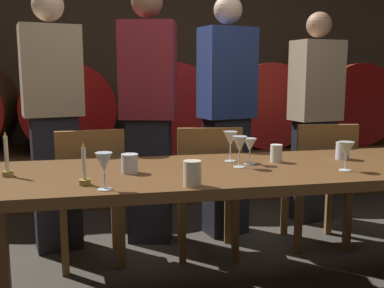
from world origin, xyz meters
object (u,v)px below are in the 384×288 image
Objects in this scene: wine_glass_center at (240,145)px; cup_center_right at (276,153)px; candle_left at (7,164)px; wine_glass_far_right at (346,150)px; guest_center_right at (227,115)px; wine_barrel_left at (71,107)px; wine_glass_right at (250,146)px; chair_center at (208,186)px; wine_glass_left at (230,139)px; cup_far_right at (343,151)px; cup_center_left at (192,173)px; cup_far_left at (130,163)px; chair_left at (91,191)px; wine_glass_far_left at (104,163)px; guest_center_left at (149,114)px; guest_far_right at (315,117)px; candle_right at (84,174)px; chair_right at (320,179)px; dining_table at (233,181)px; wine_barrel_center at (168,105)px; wine_barrel_right at (257,104)px; wine_barrel_far_right at (341,103)px; guest_far_left at (54,120)px.

wine_glass_center reaches higher than cup_center_right.
candle_left is 1.47× the size of wine_glass_far_right.
guest_center_right is 1.05m from wine_glass_center.
candle_left reaches higher than wine_glass_far_right.
wine_glass_right is (1.04, -2.16, -0.06)m from wine_barrel_left.
wine_glass_left is (0.02, -0.44, 0.37)m from chair_center.
wine_glass_far_right reaches higher than cup_far_right.
wine_glass_far_right is at bearing 10.22° from cup_center_left.
wine_glass_right is 0.64m from cup_far_left.
wine_glass_far_left is at bearing 90.16° from chair_left.
guest_center_left is at bearing 138.01° from cup_far_right.
cup_center_right is at bearing 44.43° from guest_far_right.
chair_center is at bearing 47.63° from candle_right.
cup_far_right is (-0.15, -0.52, 0.29)m from chair_right.
wine_glass_far_left reaches higher than cup_far_right.
wine_barrel_left reaches higher than cup_far_right.
guest_center_right is at bearing 36.58° from candle_left.
candle_right is 1.98× the size of cup_far_right.
guest_far_right is at bearing 48.63° from dining_table.
candle_right is 1.04m from cup_center_right.
wine_glass_far_left is 0.32m from cup_far_left.
cup_center_left is at bearing -51.24° from cup_far_left.
wine_barrel_center is 5.30× the size of wine_glass_far_left.
guest_far_right is at bearing 49.52° from wine_glass_center.
chair_center reaches higher than cup_far_right.
wine_barrel_center reaches higher than wine_glass_right.
wine_glass_right is (0.08, 0.07, -0.02)m from wine_glass_center.
candle_left is at bearing -132.43° from wine_barrel_right.
wine_barrel_center is 8.71× the size of cup_far_right.
chair_right is 9.51× the size of cup_far_left.
cup_center_right reaches higher than dining_table.
guest_center_right is at bearing 51.44° from candle_right.
wine_glass_center reaches higher than cup_far_right.
guest_center_left reaches higher than candle_right.
wine_glass_right is (0.11, 0.07, 0.17)m from dining_table.
wine_glass_left reaches higher than wine_glass_center.
dining_table is 13.72× the size of candle_right.
wine_barrel_center reaches higher than cup_far_left.
wine_barrel_far_right is 2.45m from cup_far_right.
wine_glass_far_right is at bearing -30.56° from wine_glass_right.
wine_barrel_right is 0.94× the size of chair_left.
chair_center is (0.02, -1.63, -0.41)m from wine_barrel_center.
chair_left is 8.00× the size of cup_center_left.
guest_far_right reaches higher than candle_left.
candle_right is at bearing -153.98° from wine_glass_left.
wine_barrel_center is 2.62m from wine_glass_far_left.
wine_barrel_far_right is 3.11m from guest_far_left.
guest_center_right is at bearing 169.77° from guest_far_left.
guest_center_left reaches higher than wine_glass_far_left.
candle_left reaches higher than cup_center_left.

